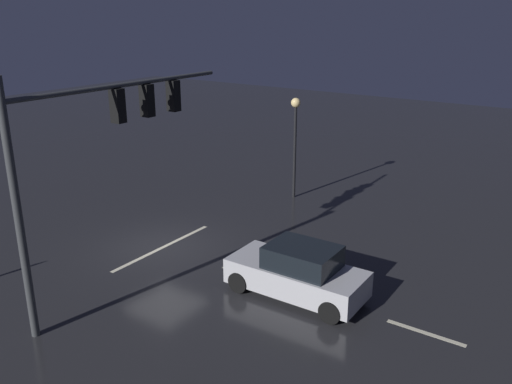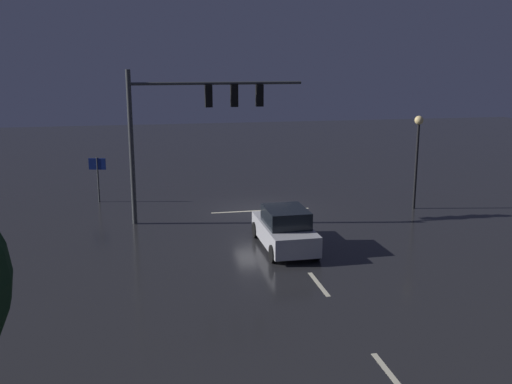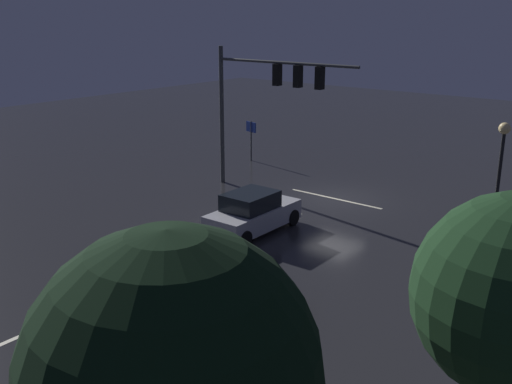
# 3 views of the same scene
# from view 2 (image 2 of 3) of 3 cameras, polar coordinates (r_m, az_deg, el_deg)

# --- Properties ---
(ground_plane) EXTENTS (80.00, 80.00, 0.00)m
(ground_plane) POSITION_cam_2_polar(r_m,az_deg,el_deg) (29.63, 0.44, -1.81)
(ground_plane) COLOR #232326
(traffic_signal_assembly) EXTENTS (7.97, 0.47, 7.03)m
(traffic_signal_assembly) POSITION_cam_2_polar(r_m,az_deg,el_deg) (27.08, -6.11, 7.60)
(traffic_signal_assembly) COLOR #383A3D
(traffic_signal_assembly) RESTS_ON ground_plane
(lane_dash_far) EXTENTS (0.16, 2.20, 0.01)m
(lane_dash_far) POSITION_cam_2_polar(r_m,az_deg,el_deg) (25.88, 2.21, -4.02)
(lane_dash_far) COLOR beige
(lane_dash_far) RESTS_ON ground_plane
(lane_dash_mid) EXTENTS (0.16, 2.20, 0.01)m
(lane_dash_mid) POSITION_cam_2_polar(r_m,az_deg,el_deg) (20.41, 6.10, -8.86)
(lane_dash_mid) COLOR beige
(lane_dash_mid) RESTS_ON ground_plane
(lane_dash_near) EXTENTS (0.16, 2.20, 0.01)m
(lane_dash_near) POSITION_cam_2_polar(r_m,az_deg,el_deg) (15.36, 12.95, -16.93)
(lane_dash_near) COLOR beige
(lane_dash_near) RESTS_ON ground_plane
(stop_bar) EXTENTS (5.00, 0.16, 0.01)m
(stop_bar) POSITION_cam_2_polar(r_m,az_deg,el_deg) (29.61, 0.45, -1.81)
(stop_bar) COLOR beige
(stop_bar) RESTS_ON ground_plane
(car_approaching) EXTENTS (1.96, 4.39, 1.70)m
(car_approaching) POSITION_cam_2_polar(r_m,az_deg,el_deg) (23.72, 2.80, -3.62)
(car_approaching) COLOR #B7B7BC
(car_approaching) RESTS_ON ground_plane
(street_lamp_left_kerb) EXTENTS (0.44, 0.44, 4.73)m
(street_lamp_left_kerb) POSITION_cam_2_polar(r_m,az_deg,el_deg) (30.45, 15.39, 4.54)
(street_lamp_left_kerb) COLOR black
(street_lamp_left_kerb) RESTS_ON ground_plane
(route_sign) EXTENTS (0.89, 0.27, 2.41)m
(route_sign) POSITION_cam_2_polar(r_m,az_deg,el_deg) (32.13, -15.11, 2.08)
(route_sign) COLOR #383A3D
(route_sign) RESTS_ON ground_plane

